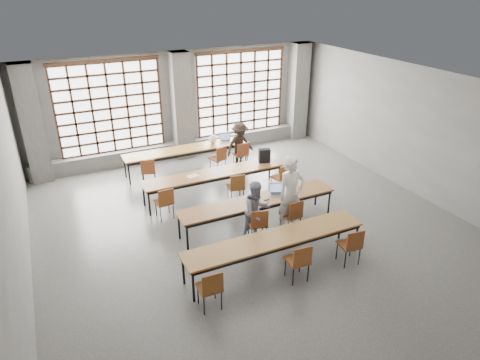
{
  "coord_description": "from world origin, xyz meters",
  "views": [
    {
      "loc": [
        -4.19,
        -7.97,
        5.6
      ],
      "look_at": [
        -0.18,
        0.4,
        1.17
      ],
      "focal_mm": 32.0,
      "sensor_mm": 36.0,
      "label": 1
    }
  ],
  "objects_px": {
    "chair_front_left": "(258,222)",
    "backpack": "(264,156)",
    "chair_mid_left": "(165,200)",
    "student_back": "(240,145)",
    "green_box": "(255,197)",
    "phone": "(267,200)",
    "chair_front_right": "(293,213)",
    "plastic_bag": "(213,139)",
    "student_female": "(257,211)",
    "chair_back_left": "(148,169)",
    "chair_near_mid": "(299,259)",
    "student_male": "(291,195)",
    "chair_near_left": "(211,286)",
    "desk_row_d": "(275,240)",
    "chair_back_right": "(242,153)",
    "chair_back_mid": "(219,157)",
    "desk_row_a": "(187,150)",
    "chair_mid_centre": "(236,185)",
    "laptop_front": "(277,191)",
    "red_pouch": "(209,285)",
    "desk_row_b": "(214,175)",
    "chair_near_right": "(352,243)",
    "desk_row_c": "(258,202)",
    "laptop_back": "(225,139)",
    "mouse": "(292,192)",
    "chair_mid_right": "(282,176)"
  },
  "relations": [
    {
      "from": "laptop_back",
      "to": "green_box",
      "type": "relative_size",
      "value": 1.68
    },
    {
      "from": "chair_mid_left",
      "to": "student_back",
      "type": "xyz_separation_m",
      "value": [
        3.13,
        2.19,
        0.2
      ]
    },
    {
      "from": "chair_front_right",
      "to": "plastic_bag",
      "type": "xyz_separation_m",
      "value": [
        -0.12,
        4.67,
        0.34
      ]
    },
    {
      "from": "desk_row_d",
      "to": "laptop_back",
      "type": "height_order",
      "value": "laptop_back"
    },
    {
      "from": "desk_row_b",
      "to": "chair_mid_centre",
      "type": "xyz_separation_m",
      "value": [
        0.39,
        -0.63,
        -0.13
      ]
    },
    {
      "from": "chair_near_mid",
      "to": "laptop_back",
      "type": "bearing_deg",
      "value": 79.28
    },
    {
      "from": "chair_front_left",
      "to": "backpack",
      "type": "bearing_deg",
      "value": 58.99
    },
    {
      "from": "desk_row_b",
      "to": "chair_near_right",
      "type": "height_order",
      "value": "chair_near_right"
    },
    {
      "from": "desk_row_c",
      "to": "mouse",
      "type": "height_order",
      "value": "mouse"
    },
    {
      "from": "desk_row_d",
      "to": "chair_front_left",
      "type": "distance_m",
      "value": 1.0
    },
    {
      "from": "chair_near_left",
      "to": "plastic_bag",
      "type": "relative_size",
      "value": 3.08
    },
    {
      "from": "green_box",
      "to": "phone",
      "type": "relative_size",
      "value": 1.92
    },
    {
      "from": "desk_row_c",
      "to": "chair_back_mid",
      "type": "height_order",
      "value": "chair_back_mid"
    },
    {
      "from": "red_pouch",
      "to": "chair_back_left",
      "type": "bearing_deg",
      "value": 86.78
    },
    {
      "from": "desk_row_a",
      "to": "student_back",
      "type": "relative_size",
      "value": 2.7
    },
    {
      "from": "chair_front_right",
      "to": "laptop_front",
      "type": "xyz_separation_m",
      "value": [
        -0.03,
        0.73,
        0.25
      ]
    },
    {
      "from": "chair_mid_left",
      "to": "student_male",
      "type": "bearing_deg",
      "value": -35.28
    },
    {
      "from": "chair_back_mid",
      "to": "chair_near_mid",
      "type": "xyz_separation_m",
      "value": [
        -0.66,
        -5.61,
        0.0
      ]
    },
    {
      "from": "desk_row_a",
      "to": "desk_row_c",
      "type": "bearing_deg",
      "value": -84.1
    },
    {
      "from": "desk_row_b",
      "to": "chair_front_left",
      "type": "bearing_deg",
      "value": -89.26
    },
    {
      "from": "chair_front_left",
      "to": "phone",
      "type": "distance_m",
      "value": 0.75
    },
    {
      "from": "chair_front_right",
      "to": "plastic_bag",
      "type": "height_order",
      "value": "plastic_bag"
    },
    {
      "from": "plastic_bag",
      "to": "chair_back_left",
      "type": "bearing_deg",
      "value": -163.75
    },
    {
      "from": "desk_row_a",
      "to": "chair_mid_left",
      "type": "distance_m",
      "value": 3.1
    },
    {
      "from": "student_back",
      "to": "desk_row_c",
      "type": "bearing_deg",
      "value": -116.73
    },
    {
      "from": "chair_mid_left",
      "to": "chair_mid_centre",
      "type": "height_order",
      "value": "same"
    },
    {
      "from": "chair_near_left",
      "to": "desk_row_b",
      "type": "bearing_deg",
      "value": 66.72
    },
    {
      "from": "phone",
      "to": "chair_back_mid",
      "type": "bearing_deg",
      "value": 86.19
    },
    {
      "from": "backpack",
      "to": "laptop_front",
      "type": "bearing_deg",
      "value": -93.85
    },
    {
      "from": "chair_back_left",
      "to": "chair_mid_left",
      "type": "xyz_separation_m",
      "value": [
        -0.11,
        -2.06,
        0.0
      ]
    },
    {
      "from": "student_male",
      "to": "chair_front_left",
      "type": "bearing_deg",
      "value": -177.66
    },
    {
      "from": "chair_mid_left",
      "to": "backpack",
      "type": "xyz_separation_m",
      "value": [
        3.19,
        0.68,
        0.39
      ]
    },
    {
      "from": "plastic_bag",
      "to": "desk_row_c",
      "type": "bearing_deg",
      "value": -96.88
    },
    {
      "from": "red_pouch",
      "to": "chair_back_right",
      "type": "bearing_deg",
      "value": 58.93
    },
    {
      "from": "chair_front_right",
      "to": "student_back",
      "type": "xyz_separation_m",
      "value": [
        0.58,
        4.12,
        0.2
      ]
    },
    {
      "from": "chair_near_left",
      "to": "student_male",
      "type": "height_order",
      "value": "student_male"
    },
    {
      "from": "chair_back_mid",
      "to": "student_male",
      "type": "bearing_deg",
      "value": -87.19
    },
    {
      "from": "desk_row_a",
      "to": "desk_row_b",
      "type": "relative_size",
      "value": 1.0
    },
    {
      "from": "chair_near_mid",
      "to": "student_male",
      "type": "xyz_separation_m",
      "value": [
        0.85,
        1.74,
        0.42
      ]
    },
    {
      "from": "phone",
      "to": "chair_mid_right",
      "type": "bearing_deg",
      "value": 47.54
    },
    {
      "from": "chair_mid_right",
      "to": "student_male",
      "type": "height_order",
      "value": "student_male"
    },
    {
      "from": "chair_mid_centre",
      "to": "chair_front_right",
      "type": "xyz_separation_m",
      "value": [
        0.57,
        -1.93,
        0.0
      ]
    },
    {
      "from": "desk_row_c",
      "to": "chair_near_left",
      "type": "height_order",
      "value": "chair_near_left"
    },
    {
      "from": "desk_row_d",
      "to": "laptop_back",
      "type": "relative_size",
      "value": 9.5
    },
    {
      "from": "chair_back_left",
      "to": "chair_back_mid",
      "type": "xyz_separation_m",
      "value": [
        2.24,
        0.0,
        0.0
      ]
    },
    {
      "from": "student_female",
      "to": "chair_back_left",
      "type": "bearing_deg",
      "value": 105.64
    },
    {
      "from": "desk_row_d",
      "to": "chair_back_right",
      "type": "xyz_separation_m",
      "value": [
        1.63,
        4.98,
        -0.13
      ]
    },
    {
      "from": "laptop_back",
      "to": "desk_row_d",
      "type": "bearing_deg",
      "value": -103.73
    },
    {
      "from": "desk_row_a",
      "to": "green_box",
      "type": "relative_size",
      "value": 16.0
    },
    {
      "from": "phone",
      "to": "chair_back_left",
      "type": "bearing_deg",
      "value": 120.16
    }
  ]
}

